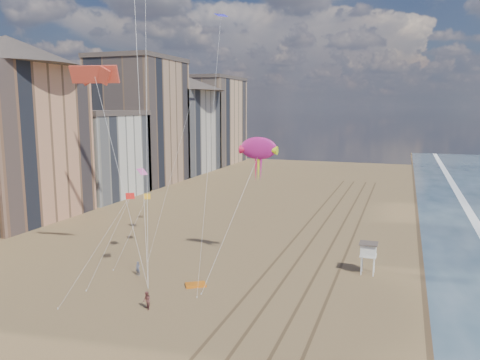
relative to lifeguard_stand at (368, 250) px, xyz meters
name	(u,v)px	position (x,y,z in m)	size (l,w,h in m)	color
wet_sand	(456,248)	(9.82, 13.43, -2.62)	(260.00, 260.00, 0.00)	#42301E
tracks	(312,257)	(-6.63, 3.43, -2.62)	(7.68, 120.00, 0.01)	brown
buildings	(125,126)	(-54.91, 39.01, 10.93)	(34.72, 131.35, 29.00)	#C6B284
lifeguard_stand	(368,250)	(0.00, 0.00, 0.00)	(1.89, 1.89, 3.41)	silver
grounded_kite	(196,285)	(-15.88, -9.25, -2.51)	(1.99, 1.27, 0.23)	orange
show_kite	(258,149)	(-11.89, -1.27, 10.55)	(4.29, 5.40, 16.32)	#AF1B74
kite_flyer_a	(138,268)	(-22.91, -8.55, -1.89)	(0.54, 0.35, 1.48)	slate
kite_flyer_b	(147,301)	(-17.60, -15.69, -1.80)	(0.80, 0.62, 1.65)	brown
small_kites	(172,123)	(-21.47, -2.91, 13.25)	(13.39, 15.23, 20.72)	orange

